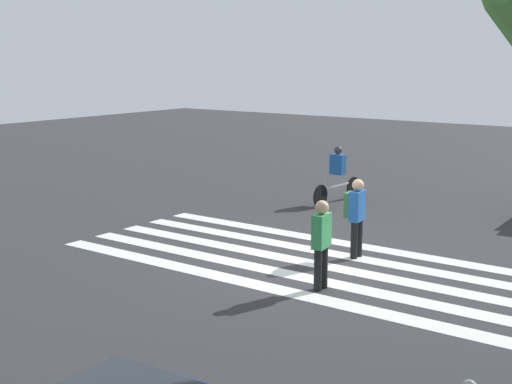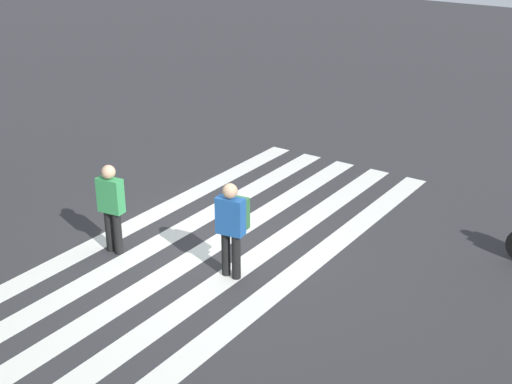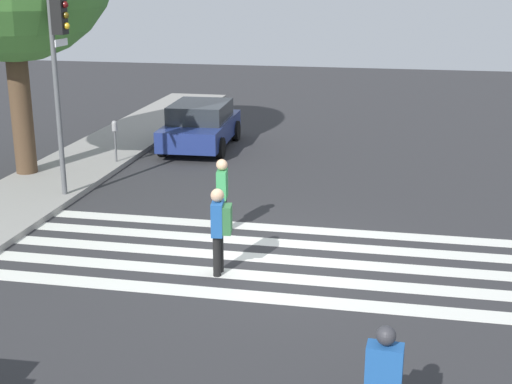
% 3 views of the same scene
% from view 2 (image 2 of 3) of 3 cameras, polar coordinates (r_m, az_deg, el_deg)
% --- Properties ---
extents(ground_plane, '(60.00, 60.00, 0.00)m').
position_cam_2_polar(ground_plane, '(12.41, -3.75, -4.48)').
color(ground_plane, '#2D2D30').
extents(crosswalk_stripes, '(3.87, 10.00, 0.01)m').
position_cam_2_polar(crosswalk_stripes, '(12.41, -3.75, -4.46)').
color(crosswalk_stripes, silver).
rests_on(crosswalk_stripes, ground_plane).
extents(pedestrian_adult_blue_shirt, '(0.46, 0.25, 1.59)m').
position_cam_2_polar(pedestrian_adult_blue_shirt, '(12.11, -11.51, -0.94)').
color(pedestrian_adult_blue_shirt, black).
rests_on(pedestrian_adult_blue_shirt, ground_plane).
extents(pedestrian_adult_yellow_jacket, '(0.47, 0.41, 1.61)m').
position_cam_2_polar(pedestrian_adult_yellow_jacket, '(11.12, -1.91, -2.46)').
color(pedestrian_adult_yellow_jacket, black).
rests_on(pedestrian_adult_yellow_jacket, ground_plane).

